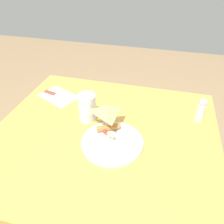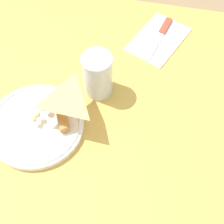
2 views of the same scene
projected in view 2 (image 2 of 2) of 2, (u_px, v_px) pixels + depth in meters
ground_plane at (83, 202)px, 1.48m from camera, size 6.00×6.00×0.00m
dining_table at (67, 136)px, 0.96m from camera, size 0.90×0.82×0.73m
plate_pizza at (37, 124)px, 0.83m from camera, size 0.23×0.23×0.05m
milk_glass at (98, 76)px, 0.85m from camera, size 0.08×0.08×0.12m
napkin_folded at (158, 39)px, 0.99m from camera, size 0.22×0.18×0.00m
butter_knife at (160, 36)px, 0.99m from camera, size 0.18×0.06×0.01m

